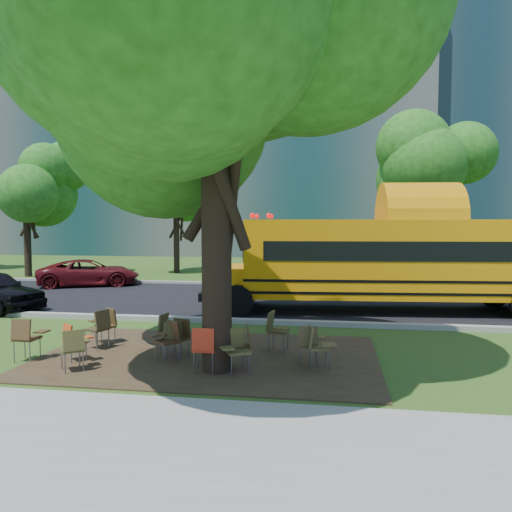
% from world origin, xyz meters
% --- Properties ---
extents(ground, '(160.00, 160.00, 0.00)m').
position_xyz_m(ground, '(0.00, 0.00, 0.00)').
color(ground, '#265019').
rests_on(ground, ground).
extents(sidewalk, '(60.00, 4.00, 0.04)m').
position_xyz_m(sidewalk, '(0.00, -5.00, 0.02)').
color(sidewalk, gray).
rests_on(sidewalk, ground).
extents(dirt_patch, '(7.00, 4.50, 0.03)m').
position_xyz_m(dirt_patch, '(1.00, -0.50, 0.01)').
color(dirt_patch, '#382819').
rests_on(dirt_patch, ground).
extents(asphalt_road, '(80.00, 8.00, 0.04)m').
position_xyz_m(asphalt_road, '(0.00, 7.00, 0.02)').
color(asphalt_road, black).
rests_on(asphalt_road, ground).
extents(kerb_near, '(80.00, 0.25, 0.14)m').
position_xyz_m(kerb_near, '(0.00, 3.00, 0.07)').
color(kerb_near, gray).
rests_on(kerb_near, ground).
extents(kerb_far, '(80.00, 0.25, 0.14)m').
position_xyz_m(kerb_far, '(0.00, 11.10, 0.07)').
color(kerb_far, gray).
rests_on(kerb_far, ground).
extents(building_main, '(38.00, 16.00, 22.00)m').
position_xyz_m(building_main, '(-8.00, 36.00, 11.00)').
color(building_main, '#5D5E59').
rests_on(building_main, ground).
extents(bg_tree_0, '(5.20, 5.20, 7.18)m').
position_xyz_m(bg_tree_0, '(-12.00, 13.00, 4.57)').
color(bg_tree_0, black).
rests_on(bg_tree_0, ground).
extents(bg_tree_2, '(4.80, 4.80, 6.62)m').
position_xyz_m(bg_tree_2, '(-5.00, 16.00, 4.21)').
color(bg_tree_2, black).
rests_on(bg_tree_2, ground).
extents(bg_tree_3, '(5.60, 5.60, 7.84)m').
position_xyz_m(bg_tree_3, '(8.00, 14.00, 5.03)').
color(bg_tree_3, black).
rests_on(bg_tree_3, ground).
extents(main_tree, '(7.20, 7.20, 9.17)m').
position_xyz_m(main_tree, '(1.41, -1.45, 5.56)').
color(main_tree, black).
rests_on(main_tree, ground).
extents(school_bus, '(12.05, 3.59, 2.91)m').
position_xyz_m(school_bus, '(6.06, 5.49, 1.68)').
color(school_bus, orange).
rests_on(school_bus, ground).
extents(chair_0, '(0.58, 0.52, 0.90)m').
position_xyz_m(chair_0, '(-2.57, -1.38, 0.55)').
color(chair_0, '#4B331B').
rests_on(chair_0, ground).
extents(chair_1, '(0.68, 0.54, 0.79)m').
position_xyz_m(chair_1, '(-1.60, -1.29, 0.49)').
color(chair_1, '#D04816').
rests_on(chair_1, ground).
extents(chair_2, '(0.56, 0.71, 0.84)m').
position_xyz_m(chair_2, '(-1.24, -1.92, 0.52)').
color(chair_2, '#4D4921').
rests_on(chair_2, ground).
extents(chair_3, '(0.65, 0.51, 0.84)m').
position_xyz_m(chair_3, '(0.41, -0.73, 0.52)').
color(chair_3, '#463119').
rests_on(chair_3, ground).
extents(chair_4, '(0.58, 0.55, 0.89)m').
position_xyz_m(chair_4, '(1.24, -1.62, 0.55)').
color(chair_4, red).
rests_on(chair_4, ground).
extents(chair_5, '(0.58, 0.69, 0.85)m').
position_xyz_m(chair_5, '(1.79, -1.56, 0.53)').
color(chair_5, brown).
rests_on(chair_5, ground).
extents(chair_6, '(0.61, 0.58, 0.86)m').
position_xyz_m(chair_6, '(1.86, -1.25, 0.53)').
color(chair_6, '#3F2B16').
rests_on(chair_6, ground).
extents(chair_7, '(0.59, 0.57, 0.84)m').
position_xyz_m(chair_7, '(3.28, -1.06, 0.52)').
color(chair_7, brown).
rests_on(chair_7, ground).
extents(chair_8, '(0.56, 0.71, 0.90)m').
position_xyz_m(chair_8, '(-1.55, -0.26, 0.55)').
color(chair_8, '#41371C').
rests_on(chair_8, ground).
extents(chair_9, '(0.71, 0.56, 0.82)m').
position_xyz_m(chair_9, '(-1.62, 0.24, 0.51)').
color(chair_9, '#49341A').
rests_on(chair_9, ground).
extents(chair_10, '(0.49, 0.61, 0.84)m').
position_xyz_m(chair_10, '(0.03, -0.25, 0.52)').
color(chair_10, '#4C4421').
rests_on(chair_10, ground).
extents(chair_11, '(0.54, 0.65, 0.80)m').
position_xyz_m(chair_11, '(0.31, -0.71, 0.50)').
color(chair_11, '#494320').
rests_on(chair_11, ground).
extents(chair_12, '(0.52, 0.64, 0.88)m').
position_xyz_m(chair_12, '(2.34, 0.18, 0.54)').
color(chair_12, '#48431F').
rests_on(chair_12, ground).
extents(chair_13, '(0.54, 0.51, 0.82)m').
position_xyz_m(chair_13, '(3.13, -0.81, 0.50)').
color(chair_13, '#504322').
rests_on(chair_13, ground).
extents(chair_14, '(0.71, 0.56, 0.83)m').
position_xyz_m(chair_14, '(0.28, -0.96, 0.51)').
color(chair_14, '#452C18').
rests_on(chair_14, ground).
extents(bg_car_red, '(4.69, 3.49, 1.18)m').
position_xyz_m(bg_car_red, '(-7.01, 9.84, 0.59)').
color(bg_car_red, '#4F0D11').
rests_on(bg_car_red, ground).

